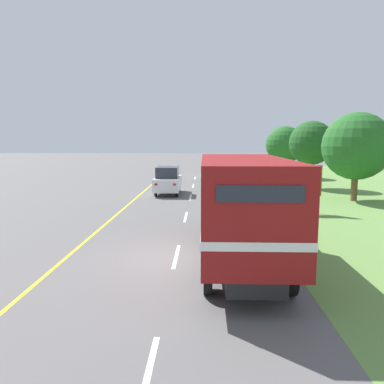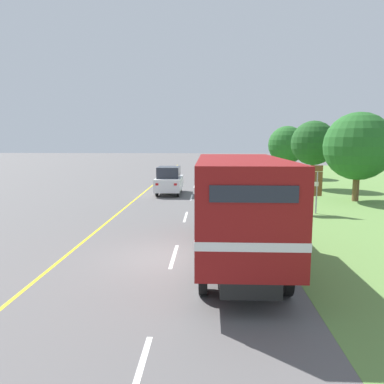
{
  "view_description": "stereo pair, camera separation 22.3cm",
  "coord_description": "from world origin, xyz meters",
  "px_view_note": "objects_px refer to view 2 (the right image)",
  "views": [
    {
      "loc": [
        0.93,
        -12.12,
        3.93
      ],
      "look_at": [
        0.3,
        7.47,
        1.2
      ],
      "focal_mm": 35.0,
      "sensor_mm": 36.0,
      "label": 1
    },
    {
      "loc": [
        1.16,
        -12.11,
        3.93
      ],
      "look_at": [
        0.3,
        7.47,
        1.2
      ],
      "focal_mm": 35.0,
      "sensor_mm": 36.0,
      "label": 2
    }
  ],
  "objects_px": {
    "roadside_tree_near": "(358,146)",
    "roadside_tree_far": "(287,145)",
    "lead_car_white_ahead": "(214,167)",
    "highway_sign": "(305,185)",
    "lead_car_white": "(169,180)",
    "horse_trailer_truck": "(238,203)",
    "delineator_post": "(300,251)",
    "roadside_tree_mid": "(313,143)"
  },
  "relations": [
    {
      "from": "lead_car_white_ahead",
      "to": "highway_sign",
      "type": "xyz_separation_m",
      "value": [
        4.54,
        -21.32,
        0.56
      ]
    },
    {
      "from": "highway_sign",
      "to": "roadside_tree_mid",
      "type": "relative_size",
      "value": 0.47
    },
    {
      "from": "roadside_tree_near",
      "to": "delineator_post",
      "type": "bearing_deg",
      "value": -117.15
    },
    {
      "from": "roadside_tree_mid",
      "to": "delineator_post",
      "type": "bearing_deg",
      "value": -106.11
    },
    {
      "from": "roadside_tree_near",
      "to": "roadside_tree_mid",
      "type": "bearing_deg",
      "value": 99.23
    },
    {
      "from": "horse_trailer_truck",
      "to": "highway_sign",
      "type": "xyz_separation_m",
      "value": [
        4.24,
        8.21,
        -0.36
      ]
    },
    {
      "from": "lead_car_white_ahead",
      "to": "delineator_post",
      "type": "bearing_deg",
      "value": -85.77
    },
    {
      "from": "roadside_tree_near",
      "to": "roadside_tree_mid",
      "type": "distance_m",
      "value": 6.55
    },
    {
      "from": "horse_trailer_truck",
      "to": "lead_car_white",
      "type": "height_order",
      "value": "horse_trailer_truck"
    },
    {
      "from": "lead_car_white",
      "to": "lead_car_white_ahead",
      "type": "bearing_deg",
      "value": 76.33
    },
    {
      "from": "lead_car_white",
      "to": "roadside_tree_far",
      "type": "relative_size",
      "value": 0.74
    },
    {
      "from": "lead_car_white_ahead",
      "to": "roadside_tree_near",
      "type": "height_order",
      "value": "roadside_tree_near"
    },
    {
      "from": "roadside_tree_far",
      "to": "roadside_tree_mid",
      "type": "bearing_deg",
      "value": -88.52
    },
    {
      "from": "highway_sign",
      "to": "roadside_tree_near",
      "type": "distance_m",
      "value": 6.46
    },
    {
      "from": "roadside_tree_near",
      "to": "roadside_tree_mid",
      "type": "relative_size",
      "value": 1.04
    },
    {
      "from": "lead_car_white_ahead",
      "to": "roadside_tree_far",
      "type": "height_order",
      "value": "roadside_tree_far"
    },
    {
      "from": "roadside_tree_near",
      "to": "roadside_tree_mid",
      "type": "height_order",
      "value": "roadside_tree_near"
    },
    {
      "from": "highway_sign",
      "to": "roadside_tree_far",
      "type": "height_order",
      "value": "roadside_tree_far"
    },
    {
      "from": "lead_car_white",
      "to": "roadside_tree_near",
      "type": "distance_m",
      "value": 12.91
    },
    {
      "from": "roadside_tree_near",
      "to": "roadside_tree_far",
      "type": "height_order",
      "value": "roadside_tree_near"
    },
    {
      "from": "horse_trailer_truck",
      "to": "delineator_post",
      "type": "relative_size",
      "value": 9.34
    },
    {
      "from": "horse_trailer_truck",
      "to": "highway_sign",
      "type": "height_order",
      "value": "horse_trailer_truck"
    },
    {
      "from": "horse_trailer_truck",
      "to": "lead_car_white",
      "type": "bearing_deg",
      "value": 104.07
    },
    {
      "from": "horse_trailer_truck",
      "to": "roadside_tree_far",
      "type": "bearing_deg",
      "value": 75.41
    },
    {
      "from": "lead_car_white",
      "to": "highway_sign",
      "type": "xyz_separation_m",
      "value": [
        8.04,
        -6.94,
        0.56
      ]
    },
    {
      "from": "roadside_tree_mid",
      "to": "delineator_post",
      "type": "distance_m",
      "value": 20.52
    },
    {
      "from": "horse_trailer_truck",
      "to": "lead_car_white",
      "type": "relative_size",
      "value": 2.23
    },
    {
      "from": "roadside_tree_far",
      "to": "delineator_post",
      "type": "height_order",
      "value": "roadside_tree_far"
    },
    {
      "from": "highway_sign",
      "to": "delineator_post",
      "type": "xyz_separation_m",
      "value": [
        -2.32,
        -8.67,
        -1.06
      ]
    },
    {
      "from": "lead_car_white_ahead",
      "to": "delineator_post",
      "type": "xyz_separation_m",
      "value": [
        2.22,
        -29.98,
        -0.51
      ]
    },
    {
      "from": "highway_sign",
      "to": "roadside_tree_near",
      "type": "height_order",
      "value": "roadside_tree_near"
    },
    {
      "from": "lead_car_white_ahead",
      "to": "roadside_tree_far",
      "type": "relative_size",
      "value": 0.78
    },
    {
      "from": "roadside_tree_near",
      "to": "roadside_tree_far",
      "type": "distance_m",
      "value": 15.59
    },
    {
      "from": "lead_car_white",
      "to": "roadside_tree_near",
      "type": "bearing_deg",
      "value": -11.79
    },
    {
      "from": "lead_car_white_ahead",
      "to": "lead_car_white",
      "type": "bearing_deg",
      "value": -103.67
    },
    {
      "from": "horse_trailer_truck",
      "to": "lead_car_white",
      "type": "distance_m",
      "value": 15.64
    },
    {
      "from": "lead_car_white_ahead",
      "to": "highway_sign",
      "type": "bearing_deg",
      "value": -77.97
    },
    {
      "from": "lead_car_white",
      "to": "delineator_post",
      "type": "relative_size",
      "value": 4.18
    },
    {
      "from": "roadside_tree_mid",
      "to": "roadside_tree_near",
      "type": "bearing_deg",
      "value": -80.77
    },
    {
      "from": "highway_sign",
      "to": "roadside_tree_far",
      "type": "relative_size",
      "value": 0.48
    },
    {
      "from": "roadside_tree_far",
      "to": "highway_sign",
      "type": "bearing_deg",
      "value": -98.77
    },
    {
      "from": "highway_sign",
      "to": "delineator_post",
      "type": "height_order",
      "value": "highway_sign"
    }
  ]
}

